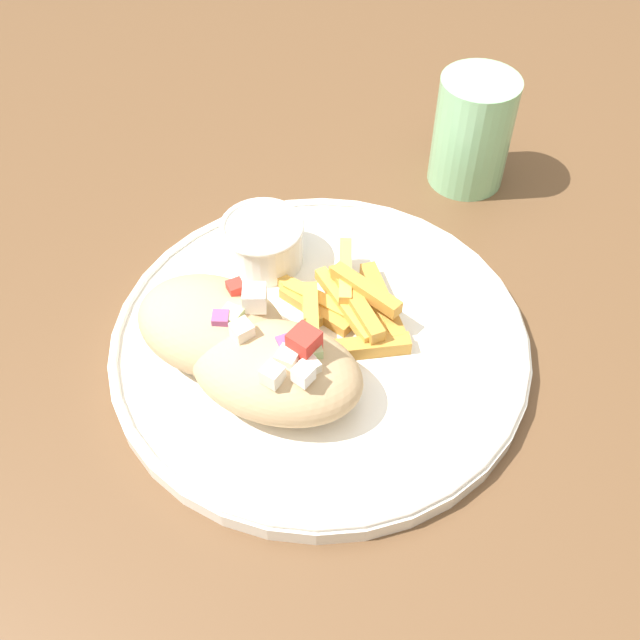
{
  "coord_description": "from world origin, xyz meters",
  "views": [
    {
      "loc": [
        -0.12,
        -0.37,
        1.15
      ],
      "look_at": [
        0.01,
        -0.04,
        0.74
      ],
      "focal_mm": 42.0,
      "sensor_mm": 36.0,
      "label": 1
    }
  ],
  "objects_px": {
    "plate": "(320,341)",
    "pita_sandwich_near": "(277,370)",
    "sauce_ramekin": "(263,240)",
    "fries_pile": "(348,307)",
    "water_glass": "(472,136)",
    "pita_sandwich_far": "(212,325)"
  },
  "relations": [
    {
      "from": "pita_sandwich_near",
      "to": "water_glass",
      "type": "bearing_deg",
      "value": 75.5
    },
    {
      "from": "plate",
      "to": "pita_sandwich_near",
      "type": "relative_size",
      "value": 2.16
    },
    {
      "from": "plate",
      "to": "sauce_ramekin",
      "type": "relative_size",
      "value": 4.66
    },
    {
      "from": "plate",
      "to": "pita_sandwich_far",
      "type": "relative_size",
      "value": 2.26
    },
    {
      "from": "fries_pile",
      "to": "water_glass",
      "type": "height_order",
      "value": "water_glass"
    },
    {
      "from": "fries_pile",
      "to": "sauce_ramekin",
      "type": "relative_size",
      "value": 1.69
    },
    {
      "from": "plate",
      "to": "pita_sandwich_near",
      "type": "height_order",
      "value": "pita_sandwich_near"
    },
    {
      "from": "plate",
      "to": "sauce_ramekin",
      "type": "distance_m",
      "value": 0.1
    },
    {
      "from": "pita_sandwich_near",
      "to": "sauce_ramekin",
      "type": "relative_size",
      "value": 2.16
    },
    {
      "from": "plate",
      "to": "fries_pile",
      "type": "bearing_deg",
      "value": 22.73
    },
    {
      "from": "plate",
      "to": "water_glass",
      "type": "bearing_deg",
      "value": 34.84
    },
    {
      "from": "plate",
      "to": "water_glass",
      "type": "distance_m",
      "value": 0.25
    },
    {
      "from": "fries_pile",
      "to": "pita_sandwich_near",
      "type": "bearing_deg",
      "value": -147.1
    },
    {
      "from": "fries_pile",
      "to": "water_glass",
      "type": "xyz_separation_m",
      "value": [
        0.17,
        0.13,
        0.02
      ]
    },
    {
      "from": "pita_sandwich_far",
      "to": "water_glass",
      "type": "bearing_deg",
      "value": 70.81
    },
    {
      "from": "plate",
      "to": "pita_sandwich_near",
      "type": "bearing_deg",
      "value": -141.95
    },
    {
      "from": "pita_sandwich_near",
      "to": "sauce_ramekin",
      "type": "height_order",
      "value": "pita_sandwich_near"
    },
    {
      "from": "plate",
      "to": "water_glass",
      "type": "height_order",
      "value": "water_glass"
    },
    {
      "from": "fries_pile",
      "to": "plate",
      "type": "bearing_deg",
      "value": -157.27
    },
    {
      "from": "plate",
      "to": "pita_sandwich_far",
      "type": "distance_m",
      "value": 0.08
    },
    {
      "from": "plate",
      "to": "fries_pile",
      "type": "distance_m",
      "value": 0.03
    },
    {
      "from": "sauce_ramekin",
      "to": "water_glass",
      "type": "xyz_separation_m",
      "value": [
        0.21,
        0.05,
        0.01
      ]
    }
  ]
}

